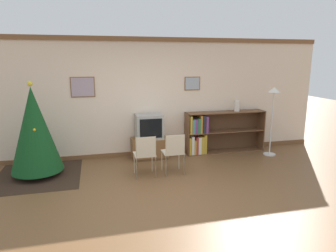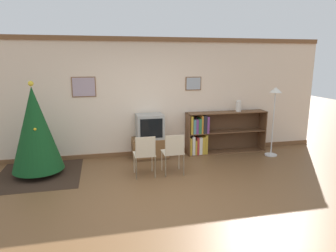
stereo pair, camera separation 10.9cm
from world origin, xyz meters
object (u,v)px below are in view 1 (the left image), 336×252
Objects in this scene: television at (149,126)px; bookshelf at (211,133)px; vase at (237,106)px; christmas_tree at (34,130)px; tv_console at (149,148)px; folding_chair_left at (145,153)px; folding_chair_right at (174,151)px; standing_lamp at (273,103)px.

bookshelf is (1.51, 0.07, -0.26)m from television.
vase reaches higher than television.
christmas_tree is 2.45m from tv_console.
tv_console is 0.98× the size of folding_chair_left.
folding_chair_right is at bearing -12.87° from christmas_tree.
christmas_tree is at bearing -167.13° from television.
vase is 0.16× the size of standing_lamp.
christmas_tree is 1.14× the size of standing_lamp.
television reaches higher than folding_chair_right.
folding_chair_left is (-0.28, -1.11, 0.24)m from tv_console.
folding_chair_left is 3.25m from standing_lamp.
vase is at bearing 31.99° from folding_chair_right.
vase is (1.89, 1.18, 0.65)m from folding_chair_right.
standing_lamp is (2.81, -0.44, 0.49)m from television.
television is at bearing -90.00° from tv_console.
folding_chair_left and folding_chair_right have the same top height.
tv_console is at bearing 12.93° from christmas_tree.
vase reaches higher than folding_chair_left.
folding_chair_right is at bearing -148.01° from vase.
christmas_tree reaches higher than bookshelf.
television is 0.37× the size of standing_lamp.
folding_chair_right is 3.13× the size of vase.
television is 1.18m from folding_chair_right.
vase is (0.66, -0.00, 0.64)m from bookshelf.
christmas_tree is 2.68m from folding_chair_right.
folding_chair_left is at bearing -104.15° from tv_console.
bookshelf is 7.48× the size of vase.
bookshelf is at bearing 2.69° from television.
standing_lamp is (0.64, -0.51, 0.11)m from vase.
christmas_tree reaches higher than tv_console.
television is at bearing 104.18° from folding_chair_right.
standing_lamp is at bearing -8.95° from tv_console.
folding_chair_right is (0.28, -1.11, 0.24)m from tv_console.
christmas_tree is 3.04× the size of television.
television is 2.20m from vase.
christmas_tree reaches higher than television.
television reaches higher than tv_console.
tv_console is (2.29, 0.53, -0.68)m from christmas_tree.
folding_chair_right is 2.72m from standing_lamp.
christmas_tree is 4.50m from vase.
standing_lamp is (2.53, 0.67, 0.76)m from folding_chair_right.
folding_chair_left is 1.00× the size of folding_chair_right.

